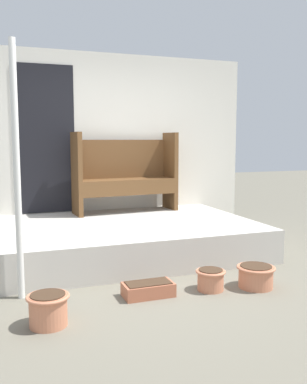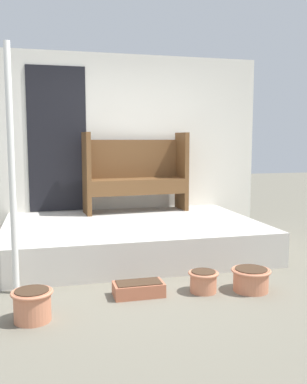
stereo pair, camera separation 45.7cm
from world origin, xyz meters
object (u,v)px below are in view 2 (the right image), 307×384
flower_pot_left (32,304)px  planter_box_rect (139,289)px  support_post (12,171)px  bench (135,171)px  flower_pot_right (251,279)px  flower_pot_middle (203,280)px

flower_pot_left → planter_box_rect: size_ratio=0.72×
support_post → bench: 2.44m
flower_pot_right → support_post: bearing=167.1°
flower_pot_left → flower_pot_middle: bearing=10.1°
flower_pot_middle → planter_box_rect: 0.60m
support_post → flower_pot_left: (0.16, -0.67, -0.98)m
planter_box_rect → support_post: bearing=161.9°
bench → planter_box_rect: (-0.45, -2.26, -0.89)m
support_post → flower_pot_middle: 1.99m
flower_pot_middle → planter_box_rect: size_ratio=0.62×
support_post → flower_pot_right: 2.38m
bench → flower_pot_right: bench is taller
bench → flower_pot_middle: (0.15, -2.31, -0.84)m
flower_pot_middle → planter_box_rect: (-0.60, 0.05, -0.05)m
flower_pot_left → support_post: bearing=103.4°
flower_pot_middle → bench: bearing=93.7°
flower_pot_middle → flower_pot_right: (0.44, -0.08, 0.01)m
flower_pot_left → planter_box_rect: flower_pot_left is taller
planter_box_rect → flower_pot_left: bearing=-160.6°
bench → flower_pot_middle: bearing=-90.5°
bench → flower_pot_left: 3.02m
bench → flower_pot_right: size_ratio=4.02×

